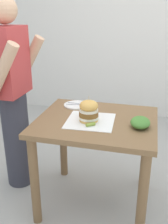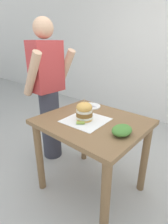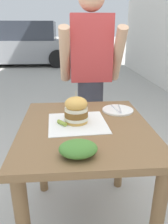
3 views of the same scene
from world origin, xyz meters
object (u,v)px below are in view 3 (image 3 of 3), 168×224
object	(u,v)px
patio_table	(85,148)
diner_across_table	(91,81)
side_plate_with_forks	(118,110)
parked_car_near_curb	(26,46)
pickle_spear	(62,123)
sandwich	(76,110)
side_salad	(78,149)

from	to	relation	value
patio_table	diner_across_table	xyz separation A→B (m)	(0.12, 0.77, 0.25)
side_plate_with_forks	parked_car_near_curb	bearing A→B (deg)	104.28
side_plate_with_forks	diner_across_table	size ratio (longest dim) A/B	0.13
patio_table	pickle_spear	distance (m)	0.22
patio_table	sandwich	size ratio (longest dim) A/B	4.60
parked_car_near_curb	side_plate_with_forks	bearing A→B (deg)	-75.72
pickle_spear	side_plate_with_forks	size ratio (longest dim) A/B	0.32
sandwich	side_salad	xyz separation A→B (m)	(-0.01, -0.38, -0.05)
patio_table	side_salad	world-z (taller)	side_salad
parked_car_near_curb	sandwich	bearing A→B (deg)	-78.21
diner_across_table	side_plate_with_forks	bearing A→B (deg)	-75.46
sandwich	pickle_spear	bearing A→B (deg)	-158.42
side_plate_with_forks	diner_across_table	bearing A→B (deg)	104.54
patio_table	diner_across_table	bearing A→B (deg)	81.48
sandwich	side_salad	bearing A→B (deg)	-91.40
pickle_spear	diner_across_table	xyz separation A→B (m)	(0.26, 0.75, 0.08)
patio_table	pickle_spear	size ratio (longest dim) A/B	13.03
diner_across_table	parked_car_near_curb	distance (m)	7.23
sandwich	side_plate_with_forks	distance (m)	0.37
side_salad	diner_across_table	xyz separation A→B (m)	(0.18, 1.10, 0.06)
pickle_spear	side_salad	distance (m)	0.36
patio_table	sandwich	xyz separation A→B (m)	(-0.05, 0.05, 0.24)
pickle_spear	side_plate_with_forks	bearing A→B (deg)	29.16
sandwich	patio_table	bearing A→B (deg)	-43.80
diner_across_table	sandwich	bearing A→B (deg)	-103.10
side_plate_with_forks	diner_across_table	world-z (taller)	diner_across_table
patio_table	sandwich	distance (m)	0.25
patio_table	side_salad	size ratio (longest dim) A/B	5.07
side_salad	diner_across_table	world-z (taller)	diner_across_table
sandwich	parked_car_near_curb	world-z (taller)	parked_car_near_curb
sandwich	side_salad	world-z (taller)	sandwich
pickle_spear	side_salad	size ratio (longest dim) A/B	0.39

